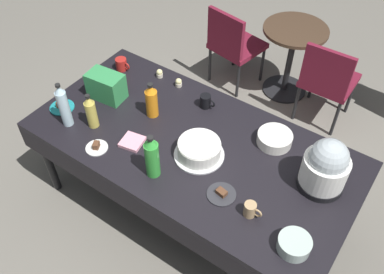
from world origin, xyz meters
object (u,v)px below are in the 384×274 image
round_cafe_table (292,49)px  soda_bottle_ginger_ale (91,112)px  cupcake_cocoa (114,76)px  soda_bottle_orange_juice (152,101)px  ceramic_snack_bowl (275,139)px  cupcake_rose (179,83)px  dessert_plate_white (97,147)px  soda_bottle_water (64,106)px  soda_carton (106,86)px  coffee_mug_black (206,101)px  glass_salad_bowl (294,244)px  maroon_chair_left (233,43)px  maroon_chair_right (328,79)px  slow_cooker (326,167)px  soda_bottle_lime_soda (152,157)px  coffee_mug_red (122,64)px  dessert_plate_teal (62,106)px  potluck_table (192,148)px  cupcake_berry (160,73)px  dessert_plate_charcoal (221,194)px  coffee_mug_tan (250,210)px  frosted_layer_cake (199,150)px

round_cafe_table → soda_bottle_ginger_ale: bearing=-106.8°
cupcake_cocoa → soda_bottle_orange_juice: soda_bottle_orange_juice is taller
ceramic_snack_bowl → cupcake_rose: 0.87m
dessert_plate_white → soda_bottle_water: (-0.32, 0.06, 0.15)m
ceramic_snack_bowl → soda_carton: (-1.22, -0.28, 0.06)m
dessert_plate_white → coffee_mug_black: 0.83m
coffee_mug_black → round_cafe_table: (0.07, 1.38, -0.30)m
soda_bottle_ginger_ale → glass_salad_bowl: bearing=-2.8°
maroon_chair_left → round_cafe_table: maroon_chair_left is taller
cupcake_rose → maroon_chair_right: maroon_chair_right is taller
slow_cooker → soda_bottle_lime_soda: slow_cooker is taller
coffee_mug_red → soda_bottle_orange_juice: bearing=-27.3°
cupcake_cocoa → coffee_mug_black: size_ratio=0.56×
soda_bottle_ginger_ale → round_cafe_table: 2.10m
dessert_plate_teal → maroon_chair_left: 1.82m
ceramic_snack_bowl → slow_cooker: bearing=-21.6°
potluck_table → round_cafe_table: bearing=91.7°
glass_salad_bowl → soda_bottle_orange_juice: (-1.27, 0.39, 0.09)m
cupcake_rose → soda_carton: soda_carton is taller
cupcake_berry → cupcake_rose: bearing=-2.3°
coffee_mug_red → maroon_chair_left: size_ratio=0.15×
coffee_mug_red → round_cafe_table: 1.66m
dessert_plate_white → cupcake_berry: bearing=98.7°
cupcake_berry → maroon_chair_right: bearing=46.8°
coffee_mug_red → cupcake_berry: bearing=17.4°
dessert_plate_white → coffee_mug_red: coffee_mug_red is taller
cupcake_berry → soda_bottle_orange_juice: 0.44m
soda_bottle_ginger_ale → round_cafe_table: (0.60, 1.98, -0.38)m
soda_bottle_water → soda_carton: size_ratio=1.33×
soda_bottle_orange_juice → ceramic_snack_bowl: bearing=16.3°
cupcake_cocoa → round_cafe_table: 1.75m
dessert_plate_charcoal → coffee_mug_tan: 0.21m
soda_bottle_orange_juice → dessert_plate_white: bearing=-101.8°
coffee_mug_red → round_cafe_table: coffee_mug_red is taller
frosted_layer_cake → soda_bottle_water: size_ratio=0.95×
slow_cooker → soda_bottle_orange_juice: bearing=-175.8°
slow_cooker → soda_bottle_orange_juice: slow_cooker is taller
frosted_layer_cake → slow_cooker: (0.73, 0.22, 0.11)m
potluck_table → soda_bottle_orange_juice: soda_bottle_orange_juice is taller
cupcake_cocoa → soda_carton: (0.10, -0.18, 0.07)m
maroon_chair_left → round_cafe_table: bearing=23.5°
round_cafe_table → cupcake_berry: bearing=-113.3°
dessert_plate_white → maroon_chair_left: bearing=92.5°
cupcake_berry → soda_bottle_ginger_ale: (-0.04, -0.68, 0.09)m
glass_salad_bowl → cupcake_rose: 1.51m
cupcake_berry → soda_bottle_lime_soda: (0.56, -0.78, 0.12)m
dessert_plate_charcoal → soda_bottle_ginger_ale: size_ratio=0.66×
coffee_mug_tan → glass_salad_bowl: bearing=-10.4°
soda_bottle_lime_soda → soda_carton: size_ratio=1.24×
glass_salad_bowl → soda_carton: bearing=168.0°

